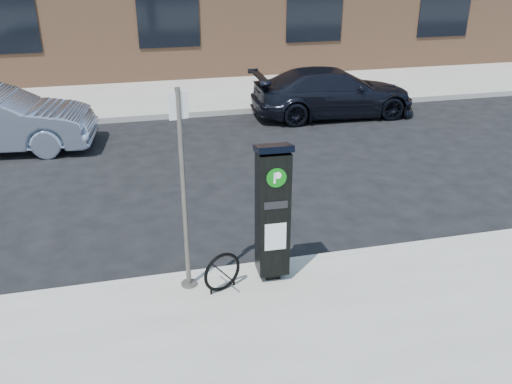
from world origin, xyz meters
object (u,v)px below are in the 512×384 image
object	(u,v)px
bike_rack	(222,272)
car_dark	(333,92)
sign_pole	(184,195)
parking_kiosk	(273,211)

from	to	relation	value
bike_rack	car_dark	world-z (taller)	car_dark
sign_pole	car_dark	size ratio (longest dim) A/B	0.60
parking_kiosk	sign_pole	xyz separation A→B (m)	(-1.14, 0.05, 0.33)
sign_pole	parking_kiosk	bearing A→B (deg)	-17.38
sign_pole	bike_rack	size ratio (longest dim) A/B	4.87
sign_pole	car_dark	distance (m)	9.07
parking_kiosk	bike_rack	size ratio (longest dim) A/B	3.54
parking_kiosk	car_dark	world-z (taller)	parking_kiosk
sign_pole	car_dark	xyz separation A→B (m)	(4.95, 7.56, -0.83)
parking_kiosk	sign_pole	distance (m)	1.19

